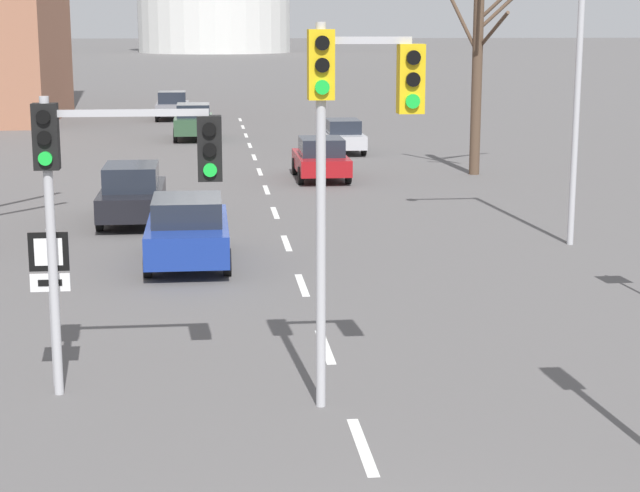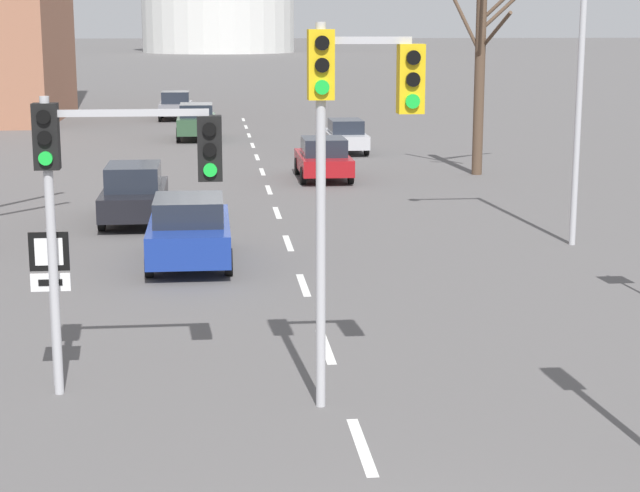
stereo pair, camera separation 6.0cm
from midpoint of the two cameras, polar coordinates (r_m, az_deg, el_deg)
name	(u,v)px [view 1 (the left image)]	position (r m, az deg, el deg)	size (l,w,h in m)	color
lane_stripe_0	(362,446)	(14.48, 2.15, -10.62)	(0.16, 2.00, 0.01)	silver
lane_stripe_1	(325,347)	(18.68, 0.18, -5.38)	(0.16, 2.00, 0.01)	silver
lane_stripe_2	(302,285)	(23.00, -1.04, -2.09)	(0.16, 2.00, 0.01)	silver
lane_stripe_3	(286,243)	(27.37, -1.87, 0.16)	(0.16, 2.00, 0.01)	silver
lane_stripe_4	(275,213)	(31.79, -2.47, 1.79)	(0.16, 2.00, 0.01)	silver
lane_stripe_5	(266,190)	(36.22, -2.92, 3.02)	(0.16, 2.00, 0.01)	silver
lane_stripe_6	(260,172)	(40.67, -3.28, 3.98)	(0.16, 2.00, 0.01)	silver
lane_stripe_7	(254,157)	(45.12, -3.57, 4.75)	(0.16, 2.00, 0.01)	silver
lane_stripe_8	(250,145)	(49.59, -3.80, 5.38)	(0.16, 2.00, 0.01)	silver
lane_stripe_9	(246,135)	(54.06, -4.00, 5.91)	(0.16, 2.00, 0.01)	silver
lane_stripe_10	(243,127)	(58.54, -4.16, 6.35)	(0.16, 2.00, 0.01)	silver
lane_stripe_11	(240,120)	(63.01, -4.31, 6.74)	(0.16, 2.00, 0.01)	silver
traffic_signal_near_left	(107,170)	(15.98, -11.40, 3.99)	(2.71, 0.34, 4.50)	#B2B2B7
traffic_signal_centre_tall	(351,121)	(15.02, 1.55, 6.70)	(1.62, 0.34, 5.54)	#B2B2B7
route_sign_post	(50,280)	(16.78, -14.30, -1.77)	(0.60, 0.08, 2.48)	#B2B2B7
street_lamp_right	(564,29)	(27.27, 12.82, 11.22)	(2.39, 0.36, 8.80)	#B2B2B7
sedan_near_left	(172,105)	(63.33, -7.90, 7.44)	(1.92, 3.88, 1.65)	slate
sedan_near_right	(132,193)	(30.67, -10.04, 2.80)	(1.80, 4.49, 1.65)	black
sedan_mid_centre	(321,158)	(38.55, 0.00, 4.71)	(1.85, 4.06, 1.51)	maroon
sedan_far_left	(343,136)	(46.74, 1.17, 5.91)	(1.69, 4.16, 1.45)	#B7B7BC
sedan_far_right	(194,121)	(52.38, -6.79, 6.63)	(1.90, 4.46, 1.73)	#2D4C33
sedan_distant_centre	(188,230)	(25.05, -7.13, 0.85)	(1.93, 4.30, 1.60)	navy
bare_tree_right_near	(480,65)	(39.96, 8.50, 9.55)	(3.90, 2.77, 8.35)	brown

